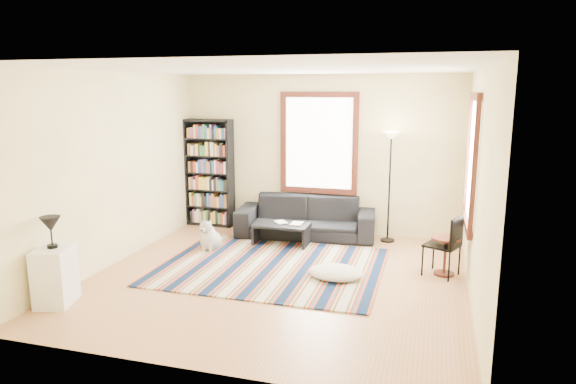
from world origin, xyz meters
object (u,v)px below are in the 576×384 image
(floor_lamp, at_px, (389,187))
(folding_chair, at_px, (442,245))
(floor_cushion, at_px, (336,272))
(sofa, at_px, (306,217))
(coffee_table, at_px, (282,234))
(bookshelf, at_px, (209,173))
(dog, at_px, (211,234))
(side_table, at_px, (445,256))
(white_cabinet, at_px, (55,276))

(floor_lamp, xyz_separation_m, folding_chair, (0.86, -1.45, -0.50))
(floor_cushion, height_order, folding_chair, folding_chair)
(sofa, relative_size, coffee_table, 2.65)
(floor_lamp, bearing_deg, folding_chair, -59.22)
(bookshelf, bearing_deg, floor_lamp, -2.90)
(bookshelf, height_order, dog, bookshelf)
(sofa, height_order, dog, sofa)
(bookshelf, relative_size, floor_cushion, 2.70)
(sofa, xyz_separation_m, floor_lamp, (1.41, 0.10, 0.58))
(bookshelf, distance_m, coffee_table, 2.07)
(folding_chair, height_order, dog, folding_chair)
(floor_cushion, height_order, side_table, side_table)
(bookshelf, xyz_separation_m, folding_chair, (4.21, -1.62, -0.57))
(bookshelf, relative_size, folding_chair, 2.33)
(side_table, height_order, dog, side_table)
(dog, bearing_deg, sofa, 43.18)
(sofa, bearing_deg, side_table, -35.85)
(coffee_table, bearing_deg, side_table, -15.29)
(white_cabinet, bearing_deg, floor_cushion, 13.53)
(folding_chair, xyz_separation_m, white_cabinet, (-4.45, -2.29, -0.08))
(bookshelf, xyz_separation_m, floor_cushion, (2.84, -2.17, -0.91))
(sofa, bearing_deg, bookshelf, 165.76)
(coffee_table, relative_size, floor_cushion, 1.21)
(side_table, xyz_separation_m, dog, (-3.60, 0.14, -0.01))
(sofa, relative_size, folding_chair, 2.77)
(bookshelf, distance_m, side_table, 4.61)
(coffee_table, distance_m, white_cabinet, 3.59)
(dog, bearing_deg, folding_chair, -2.22)
(white_cabinet, xyz_separation_m, dog, (0.90, 2.46, -0.09))
(floor_cushion, distance_m, dog, 2.30)
(coffee_table, relative_size, white_cabinet, 1.29)
(coffee_table, height_order, white_cabinet, white_cabinet)
(floor_lamp, bearing_deg, white_cabinet, -133.85)
(coffee_table, bearing_deg, bookshelf, 152.45)
(sofa, xyz_separation_m, floor_cushion, (0.90, -1.90, -0.25))
(dog, bearing_deg, white_cabinet, -109.59)
(side_table, bearing_deg, bookshelf, 159.62)
(sofa, relative_size, dog, 4.62)
(coffee_table, relative_size, side_table, 1.67)
(bookshelf, distance_m, floor_cushion, 3.69)
(floor_cushion, xyz_separation_m, folding_chair, (1.37, 0.55, 0.34))
(floor_lamp, distance_m, dog, 3.05)
(floor_cushion, bearing_deg, floor_lamp, 75.78)
(sofa, distance_m, bookshelf, 2.07)
(folding_chair, relative_size, dog, 1.67)
(floor_cushion, xyz_separation_m, white_cabinet, (-3.08, -1.74, 0.26))
(white_cabinet, bearing_deg, folding_chair, 11.33)
(sofa, height_order, bookshelf, bookshelf)
(side_table, xyz_separation_m, folding_chair, (-0.05, -0.03, 0.16))
(bookshelf, bearing_deg, side_table, -20.38)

